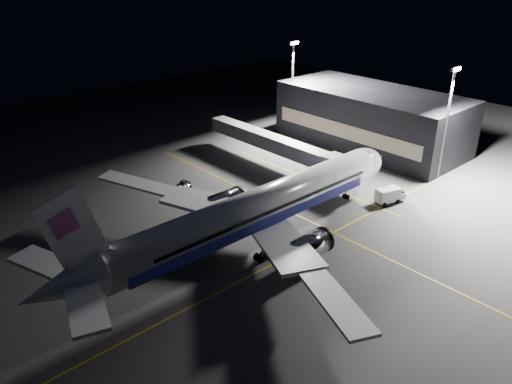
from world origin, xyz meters
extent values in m
plane|color=#4C4C4F|center=(0.00, 0.00, 0.00)|extent=(200.00, 200.00, 0.00)
cube|color=gold|center=(10.00, 0.00, 0.01)|extent=(0.25, 80.00, 0.01)
cube|color=gold|center=(0.00, -6.00, 0.01)|extent=(70.00, 0.25, 0.01)
cube|color=gold|center=(22.00, 10.00, 0.01)|extent=(0.25, 40.00, 0.01)
cylinder|color=silver|center=(0.00, 0.00, 5.30)|extent=(48.00, 5.60, 5.60)
ellipsoid|color=silver|center=(24.00, 0.00, 5.30)|extent=(8.96, 5.60, 5.60)
cube|color=black|center=(26.30, 0.00, 6.30)|extent=(2.20, 3.40, 0.90)
cone|color=silver|center=(-28.50, 0.00, 5.60)|extent=(9.00, 5.49, 5.49)
cube|color=navy|center=(-1.00, 2.78, 4.40)|extent=(42.24, 0.25, 1.50)
cube|color=navy|center=(-1.00, -2.78, 4.40)|extent=(42.24, 0.25, 1.50)
cube|color=silver|center=(-2.50, 8.00, 3.70)|extent=(11.36, 15.23, 1.53)
cube|color=silver|center=(-2.50, -8.00, 3.70)|extent=(11.36, 15.23, 1.53)
cube|color=silver|center=(-7.50, 20.50, 4.57)|extent=(8.57, 13.22, 1.31)
cube|color=silver|center=(-7.50, -20.50, 4.57)|extent=(8.57, 13.22, 1.31)
cube|color=silver|center=(-28.00, 5.20, 5.90)|extent=(6.20, 9.67, 0.45)
cube|color=silver|center=(-28.00, -5.20, 5.90)|extent=(6.20, 9.67, 0.45)
cube|color=white|center=(-26.20, 0.00, 11.50)|extent=(7.53, 0.40, 10.28)
cube|color=#BA3F99|center=(-27.00, 0.00, 12.90)|extent=(3.22, 0.55, 3.22)
cylinder|color=#B7B7BF|center=(1.20, 9.00, 2.55)|extent=(5.60, 3.40, 3.40)
cylinder|color=#B7B7BF|center=(1.20, -9.00, 2.55)|extent=(5.60, 3.40, 3.40)
cylinder|color=#9999A0|center=(20.50, 0.00, 1.25)|extent=(0.26, 0.26, 2.50)
cylinder|color=black|center=(20.50, 0.00, 0.45)|extent=(0.90, 0.70, 0.90)
cylinder|color=#9999A0|center=(-3.00, 4.30, 1.25)|extent=(0.26, 0.26, 2.50)
cylinder|color=#9999A0|center=(-3.00, -4.30, 1.25)|extent=(0.26, 0.26, 2.50)
cylinder|color=black|center=(-3.00, 4.30, 0.55)|extent=(1.10, 1.60, 1.10)
cylinder|color=black|center=(-3.00, -4.30, 0.55)|extent=(1.10, 1.60, 1.10)
cube|color=black|center=(46.00, 14.00, 6.00)|extent=(18.00, 40.00, 12.00)
cube|color=brown|center=(36.95, 14.00, 5.00)|extent=(0.15, 36.00, 3.00)
cube|color=#B2B2B7|center=(22.00, 20.05, 4.60)|extent=(3.00, 33.90, 2.80)
cube|color=#B2B2B7|center=(22.00, 4.20, 4.60)|extent=(3.60, 3.20, 3.40)
cylinder|color=#9999A0|center=(22.00, 4.20, 1.55)|extent=(0.70, 0.70, 3.10)
cylinder|color=black|center=(22.00, 3.30, 0.35)|extent=(0.70, 0.30, 0.70)
cylinder|color=black|center=(22.00, 5.10, 0.35)|extent=(0.70, 0.30, 0.70)
cylinder|color=#59595E|center=(40.00, 32.00, 10.00)|extent=(0.44, 0.44, 20.00)
cube|color=#59595E|center=(40.00, 32.00, 20.30)|extent=(2.40, 0.50, 0.80)
cube|color=white|center=(40.00, 31.65, 20.30)|extent=(2.20, 0.15, 0.60)
cylinder|color=#59595E|center=(40.00, -6.00, 10.00)|extent=(0.44, 0.44, 20.00)
cube|color=#59595E|center=(40.00, -6.00, 20.30)|extent=(2.40, 0.50, 0.80)
cube|color=white|center=(40.00, -6.35, 20.30)|extent=(2.20, 0.15, 0.60)
cube|color=white|center=(24.34, -5.64, 1.57)|extent=(4.43, 3.02, 2.22)
cube|color=white|center=(26.67, -6.29, 0.96)|extent=(2.07, 2.28, 1.21)
cube|color=black|center=(26.67, -6.29, 1.47)|extent=(1.63, 1.98, 0.51)
cylinder|color=black|center=(25.98, -5.00, 0.40)|extent=(0.85, 0.46, 0.81)
cylinder|color=black|center=(25.42, -7.04, 0.40)|extent=(0.85, 0.46, 0.81)
cylinder|color=black|center=(23.25, -4.24, 0.40)|extent=(0.85, 0.46, 0.81)
cylinder|color=black|center=(22.69, -6.29, 0.40)|extent=(0.85, 0.46, 0.81)
cube|color=black|center=(2.29, 22.00, 0.69)|extent=(2.52, 2.00, 1.01)
cube|color=black|center=(2.29, 22.00, 1.33)|extent=(1.16, 1.16, 0.55)
sphere|color=#FFF2CC|center=(2.08, 21.18, 0.69)|extent=(0.24, 0.24, 0.24)
sphere|color=#FFF2CC|center=(2.95, 21.47, 0.69)|extent=(0.24, 0.24, 0.24)
cylinder|color=black|center=(2.83, 23.00, 0.28)|extent=(0.59, 0.37, 0.55)
cylinder|color=black|center=(3.32, 21.52, 0.28)|extent=(0.59, 0.37, 0.55)
cylinder|color=black|center=(1.26, 22.48, 0.28)|extent=(0.59, 0.37, 0.55)
cylinder|color=black|center=(1.76, 21.00, 0.28)|extent=(0.59, 0.37, 0.55)
cone|color=#EA5809|center=(-0.62, 6.16, 0.31)|extent=(0.42, 0.42, 0.63)
cone|color=#EA5809|center=(2.72, 10.05, 0.27)|extent=(0.36, 0.36, 0.54)
cone|color=#EA5809|center=(-7.82, 4.00, 0.26)|extent=(0.34, 0.34, 0.51)
camera|label=1|loc=(-42.41, -46.40, 37.62)|focal=35.00mm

